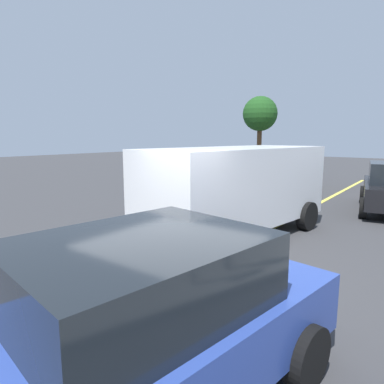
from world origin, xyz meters
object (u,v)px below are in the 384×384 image
(white_van, at_px, (236,186))
(tree_left_verge, at_px, (260,115))
(car_blue_behind_van, at_px, (128,330))
(car_yellow_near_curb, at_px, (272,171))

(white_van, distance_m, tree_left_verge, 13.09)
(white_van, height_order, car_blue_behind_van, white_van)
(car_yellow_near_curb, distance_m, car_blue_behind_van, 14.35)
(tree_left_verge, bearing_deg, white_van, -157.04)
(car_blue_behind_van, bearing_deg, car_yellow_near_curb, 18.35)
(tree_left_verge, bearing_deg, car_blue_behind_van, -158.00)
(white_van, relative_size, car_blue_behind_van, 1.16)
(car_yellow_near_curb, height_order, car_blue_behind_van, car_blue_behind_van)
(car_blue_behind_van, bearing_deg, white_van, 19.84)
(car_yellow_near_curb, bearing_deg, car_blue_behind_van, -161.65)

